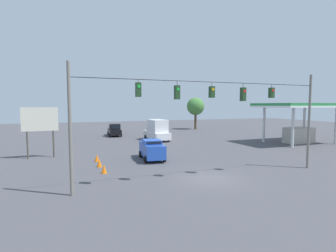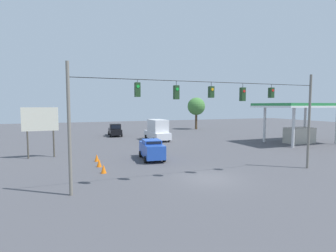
# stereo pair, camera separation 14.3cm
# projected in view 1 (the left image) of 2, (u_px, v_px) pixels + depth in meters

# --- Properties ---
(ground_plane) EXTENTS (140.00, 140.00, 0.00)m
(ground_plane) POSITION_uv_depth(u_px,v_px,m) (210.00, 179.00, 19.09)
(ground_plane) COLOR #47474C
(overhead_signal_span) EXTENTS (19.08, 0.38, 7.88)m
(overhead_signal_span) POSITION_uv_depth(u_px,v_px,m) (211.00, 110.00, 18.54)
(overhead_signal_span) COLOR slate
(overhead_signal_span) RESTS_ON ground_plane
(pickup_truck_black_withflow_deep) EXTENTS (2.38, 5.45, 2.12)m
(pickup_truck_black_withflow_deep) POSITION_uv_depth(u_px,v_px,m) (114.00, 130.00, 45.65)
(pickup_truck_black_withflow_deep) COLOR black
(pickup_truck_black_withflow_deep) RESTS_ON ground_plane
(sedan_blue_withflow_mid) EXTENTS (2.34, 4.60, 1.96)m
(sedan_blue_withflow_mid) POSITION_uv_depth(u_px,v_px,m) (152.00, 149.00, 25.80)
(sedan_blue_withflow_mid) COLOR #234CB2
(sedan_blue_withflow_mid) RESTS_ON ground_plane
(box_truck_white_oncoming_deep) EXTENTS (2.62, 6.28, 3.17)m
(box_truck_white_oncoming_deep) POSITION_uv_depth(u_px,v_px,m) (157.00, 130.00, 39.92)
(box_truck_white_oncoming_deep) COLOR silver
(box_truck_white_oncoming_deep) RESTS_ON ground_plane
(traffic_cone_nearest) EXTENTS (0.44, 0.44, 0.69)m
(traffic_cone_nearest) POSITION_uv_depth(u_px,v_px,m) (104.00, 169.00, 20.58)
(traffic_cone_nearest) COLOR orange
(traffic_cone_nearest) RESTS_ON ground_plane
(traffic_cone_second) EXTENTS (0.44, 0.44, 0.69)m
(traffic_cone_second) POSITION_uv_depth(u_px,v_px,m) (99.00, 163.00, 22.71)
(traffic_cone_second) COLOR orange
(traffic_cone_second) RESTS_ON ground_plane
(traffic_cone_third) EXTENTS (0.44, 0.44, 0.69)m
(traffic_cone_third) POSITION_uv_depth(u_px,v_px,m) (97.00, 158.00, 24.94)
(traffic_cone_third) COLOR orange
(traffic_cone_third) RESTS_ON ground_plane
(gas_station) EXTENTS (11.24, 7.52, 5.63)m
(gas_station) POSITION_uv_depth(u_px,v_px,m) (299.00, 114.00, 36.77)
(gas_station) COLOR #288442
(gas_station) RESTS_ON ground_plane
(roadside_billboard) EXTENTS (3.41, 0.16, 5.14)m
(roadside_billboard) POSITION_uv_depth(u_px,v_px,m) (40.00, 122.00, 26.34)
(roadside_billboard) COLOR #4C473D
(roadside_billboard) RESTS_ON ground_plane
(tree_horizon_left) EXTENTS (3.88, 3.88, 7.05)m
(tree_horizon_left) POSITION_uv_depth(u_px,v_px,m) (196.00, 107.00, 58.03)
(tree_horizon_left) COLOR #4C3823
(tree_horizon_left) RESTS_ON ground_plane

